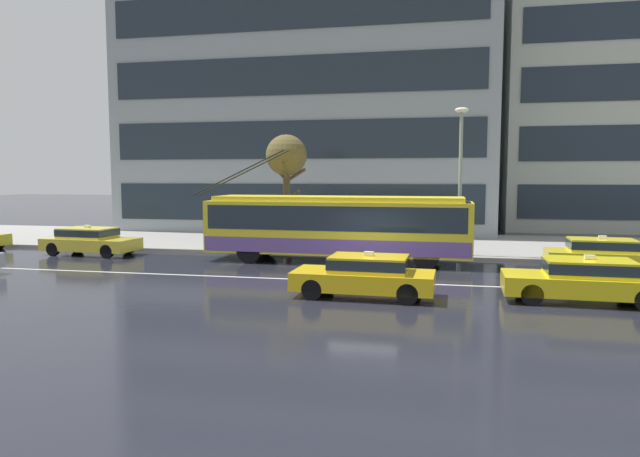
{
  "coord_description": "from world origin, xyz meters",
  "views": [
    {
      "loc": [
        2.49,
        -20.41,
        3.66
      ],
      "look_at": [
        -2.33,
        3.05,
        1.43
      ],
      "focal_mm": 31.62,
      "sensor_mm": 36.0,
      "label": 1
    }
  ],
  "objects": [
    {
      "name": "taxi_queued_behind_bus",
      "position": [
        -13.29,
        2.98,
        0.7
      ],
      "size": [
        4.45,
        2.11,
        1.39
      ],
      "color": "gold",
      "rests_on": "ground_plane"
    },
    {
      "name": "trolleybus",
      "position": [
        -1.57,
        3.06,
        1.55
      ],
      "size": [
        12.07,
        2.78,
        4.79
      ],
      "color": "yellow",
      "rests_on": "ground_plane"
    },
    {
      "name": "taxi_oncoming_far",
      "position": [
        6.77,
        -3.07,
        0.7
      ],
      "size": [
        4.48,
        1.96,
        1.39
      ],
      "color": "yellow",
      "rests_on": "ground_plane"
    },
    {
      "name": "ground_plane",
      "position": [
        0.0,
        0.0,
        0.0
      ],
      "size": [
        160.0,
        160.0,
        0.0
      ],
      "primitive_type": "plane",
      "color": "#21222B"
    },
    {
      "name": "street_tree_bare",
      "position": [
        -4.65,
        6.23,
        4.52
      ],
      "size": [
        1.99,
        2.0,
        5.53
      ],
      "color": "brown",
      "rests_on": "sidewalk_slab"
    },
    {
      "name": "street_lamp",
      "position": [
        3.54,
        5.32,
        4.01
      ],
      "size": [
        0.6,
        0.32,
        6.52
      ],
      "color": "gray",
      "rests_on": "sidewalk_slab"
    },
    {
      "name": "pedestrian_at_shelter",
      "position": [
        -4.59,
        5.98,
        1.84
      ],
      "size": [
        1.56,
        1.56,
        2.07
      ],
      "color": "black",
      "rests_on": "sidewalk_slab"
    },
    {
      "name": "office_tower_corner_left",
      "position": [
        -6.01,
        20.12,
        9.65
      ],
      "size": [
        24.21,
        15.72,
        19.29
      ],
      "color": "#8C969D",
      "rests_on": "ground_plane"
    },
    {
      "name": "lane_centre_line",
      "position": [
        0.0,
        -1.2,
        0.0
      ],
      "size": [
        72.0,
        0.14,
        0.01
      ],
      "primitive_type": "cube",
      "color": "silver",
      "rests_on": "ground_plane"
    },
    {
      "name": "sidewalk_slab",
      "position": [
        0.0,
        9.66,
        0.07
      ],
      "size": [
        80.0,
        10.0,
        0.14
      ],
      "primitive_type": "cube",
      "color": "gray",
      "rests_on": "ground_plane"
    },
    {
      "name": "taxi_oncoming_near",
      "position": [
        0.44,
        -3.62,
        0.7
      ],
      "size": [
        4.31,
        1.93,
        1.39
      ],
      "color": "yellow",
      "rests_on": "ground_plane"
    },
    {
      "name": "taxi_ahead_of_bus",
      "position": [
        8.89,
        2.75,
        0.7
      ],
      "size": [
        4.47,
        2.02,
        1.39
      ],
      "color": "yellow",
      "rests_on": "ground_plane"
    },
    {
      "name": "pedestrian_approaching_curb",
      "position": [
        2.66,
        5.87,
        1.14
      ],
      "size": [
        0.5,
        0.5,
        1.7
      ],
      "color": "#1F2824",
      "rests_on": "sidewalk_slab"
    },
    {
      "name": "pedestrian_walking_past",
      "position": [
        0.11,
        6.02,
        1.77
      ],
      "size": [
        1.54,
        1.54,
        2.0
      ],
      "color": "navy",
      "rests_on": "sidewalk_slab"
    }
  ]
}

